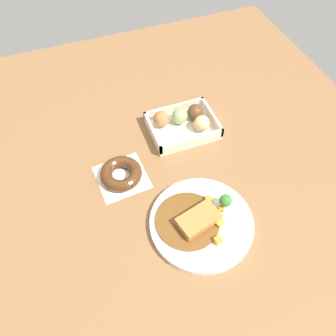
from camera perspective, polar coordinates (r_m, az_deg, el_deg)
The scene contains 4 objects.
ground_plane at distance 0.93m, azimuth -4.13°, elevation -4.66°, with size 1.60×1.60×0.00m, color brown.
curry_plate at distance 0.87m, azimuth 5.69°, elevation -9.27°, with size 0.27×0.27×0.06m.
donut_box at distance 1.06m, azimuth 2.70°, elevation 7.85°, with size 0.21×0.16×0.06m.
chocolate_ring_donut at distance 0.95m, azimuth -8.12°, elevation -0.99°, with size 0.15×0.15×0.04m.
Camera 1 is at (0.11, 0.47, 0.79)m, focal length 35.15 mm.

